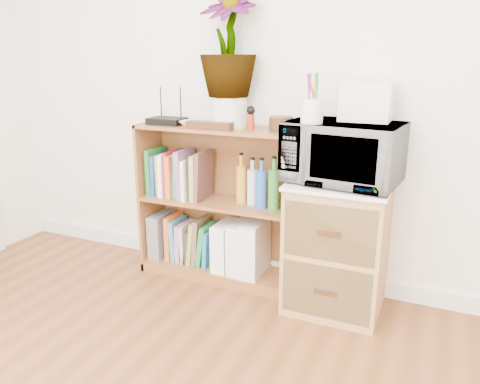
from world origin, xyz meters
The scene contains 21 objects.
skirting_board centered at (0.00, 2.24, 0.05)m, with size 4.00×0.02×0.10m, color white.
bookshelf centered at (-0.35, 2.10, 0.47)m, with size 1.00×0.30×0.95m, color brown.
wicker_unit centered at (0.40, 2.02, 0.35)m, with size 0.50×0.45×0.70m, color #9E7542.
microwave centered at (0.40, 2.02, 0.88)m, with size 0.56×0.38×0.31m, color silver.
pen_cup centered at (0.26, 1.91, 1.09)m, with size 0.11×0.11×0.12m, color white.
small_appliance centered at (0.48, 2.11, 1.13)m, with size 0.25×0.21×0.20m, color white.
router centered at (-0.68, 2.08, 0.97)m, with size 0.22×0.15×0.04m, color black.
white_bowl centered at (-0.51, 2.07, 0.97)m, with size 0.13×0.13×0.03m, color white.
plant_pot centered at (-0.29, 2.12, 1.04)m, with size 0.20×0.20×0.17m, color silver.
potted_plant centered at (-0.29, 2.12, 1.41)m, with size 0.32×0.32×0.58m, color #407830.
trinket_box centered at (-0.35, 2.00, 0.97)m, with size 0.27×0.07×0.04m, color #36210E.
kokeshi_doll centered at (-0.13, 2.06, 0.99)m, with size 0.04×0.04×0.09m, color maroon.
wooden_bowl centered at (0.03, 2.11, 0.99)m, with size 0.13×0.13×0.08m, color #39220F.
paint_jars centered at (0.13, 2.01, 0.98)m, with size 0.10×0.04×0.05m, color pink.
file_box centered at (-0.77, 2.10, 0.21)m, with size 0.09×0.23×0.29m, color slate.
magazine_holder_left centered at (-0.31, 2.09, 0.22)m, with size 0.09×0.24×0.30m, color white.
magazine_holder_mid centered at (-0.20, 2.09, 0.23)m, with size 0.10×0.25×0.32m, color white.
magazine_holder_right centered at (-0.11, 2.09, 0.24)m, with size 0.11×0.27×0.33m, color white.
cookbooks centered at (-0.62, 2.10, 0.64)m, with size 0.39×0.20×0.30m.
liquor_bottles centered at (-0.10, 2.10, 0.64)m, with size 0.28×0.06×0.30m.
lower_books centered at (-0.55, 2.10, 0.20)m, with size 0.31×0.19×0.30m.
Camera 1 is at (0.87, -0.33, 1.35)m, focal length 35.00 mm.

